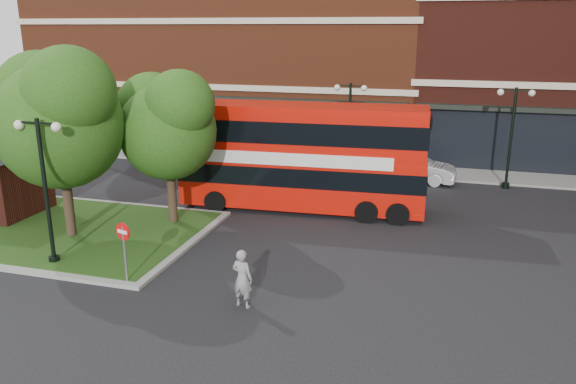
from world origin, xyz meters
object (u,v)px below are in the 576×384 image
(bus, at_px, (302,150))
(car_white, at_px, (412,168))
(woman, at_px, (242,278))
(car_silver, at_px, (221,151))

(bus, relative_size, car_white, 2.41)
(bus, distance_m, woman, 9.47)
(bus, xyz_separation_m, car_white, (4.34, 6.04, -1.92))
(woman, xyz_separation_m, car_silver, (-7.68, 16.82, -0.26))
(bus, bearing_deg, car_silver, 129.58)
(car_silver, relative_size, car_white, 0.81)
(bus, bearing_deg, car_white, 51.05)
(bus, relative_size, woman, 6.12)
(woman, relative_size, car_white, 0.39)
(car_white, bearing_deg, car_silver, 87.13)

